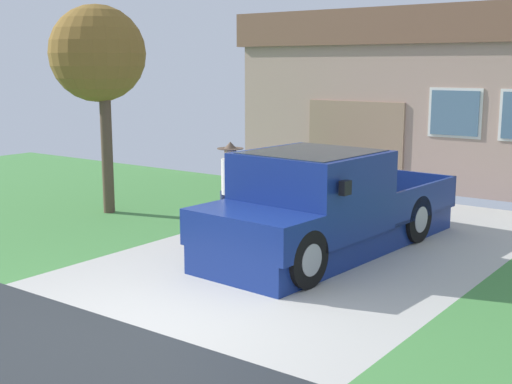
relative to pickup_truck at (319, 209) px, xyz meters
name	(u,v)px	position (x,y,z in m)	size (l,w,h in m)	color
pickup_truck	(319,209)	(0.00, 0.00, 0.00)	(2.19, 5.21, 1.65)	navy
person_with_hat	(231,186)	(-1.48, -0.35, 0.25)	(0.47, 0.43, 1.72)	navy
handbag	(209,237)	(-1.73, -0.63, -0.59)	(0.29, 0.19, 0.42)	#B24C56
house_with_garage	(448,94)	(-1.44, 9.08, 1.44)	(9.59, 6.32, 4.30)	tan
front_yard_tree	(98,53)	(-5.23, 0.18, 2.46)	(1.90, 1.90, 4.12)	brown
wheeled_trash_bin	(302,167)	(-3.15, 4.47, -0.15)	(0.60, 0.72, 1.07)	#424247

